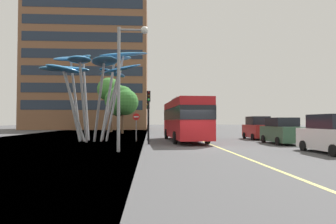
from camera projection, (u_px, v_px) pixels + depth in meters
name	position (u px, v px, depth m)	size (l,w,h in m)	color
ground	(186.00, 149.00, 18.88)	(120.00, 240.00, 0.10)	#4C4C4F
red_bus	(185.00, 118.00, 25.16)	(3.14, 10.93, 3.70)	red
leaf_sculpture	(91.00, 69.00, 25.32)	(9.31, 9.66, 8.18)	#9EA0A5
traffic_light_kerb_near	(149.00, 106.00, 21.78)	(0.28, 0.42, 3.98)	black
traffic_light_kerb_far	(148.00, 111.00, 26.94)	(0.28, 0.42, 3.66)	black
car_parked_near	(333.00, 135.00, 15.67)	(1.98, 4.54, 2.11)	silver
car_parked_mid	(282.00, 131.00, 22.25)	(2.02, 4.29, 1.99)	#2D5138
car_parked_far	(258.00, 129.00, 27.92)	(2.02, 3.94, 2.18)	maroon
street_lamp	(126.00, 70.00, 16.66)	(1.77, 0.44, 7.19)	gray
tree_pavement_near	(122.00, 101.00, 41.09)	(4.80, 4.48, 6.71)	brown
tree_pavement_far	(113.00, 93.00, 46.33)	(4.92, 4.30, 8.58)	brown
no_entry_sign	(136.00, 123.00, 25.18)	(0.60, 0.12, 2.40)	gray
backdrop_building	(90.00, 68.00, 64.29)	(24.86, 14.61, 26.80)	brown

